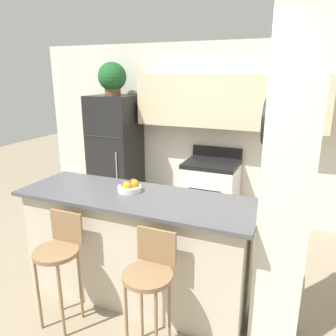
{
  "coord_description": "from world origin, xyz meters",
  "views": [
    {
      "loc": [
        1.36,
        -2.45,
        2.11
      ],
      "look_at": [
        0.0,
        0.78,
        1.1
      ],
      "focal_mm": 35.0,
      "sensor_mm": 36.0,
      "label": 1
    }
  ],
  "objects_px": {
    "refrigerator": "(116,153)",
    "stove_range": "(210,192)",
    "fruit_bowl": "(130,187)",
    "trash_bin": "(142,205)",
    "bar_stool_right": "(150,276)",
    "bar_stool_left": "(59,253)",
    "potted_plant_on_fridge": "(112,78)"
  },
  "relations": [
    {
      "from": "bar_stool_right",
      "to": "fruit_bowl",
      "type": "xyz_separation_m",
      "value": [
        -0.51,
        0.64,
        0.42
      ]
    },
    {
      "from": "stove_range",
      "to": "bar_stool_right",
      "type": "xyz_separation_m",
      "value": [
        0.22,
        -2.46,
        0.21
      ]
    },
    {
      "from": "bar_stool_left",
      "to": "fruit_bowl",
      "type": "bearing_deg",
      "value": 63.0
    },
    {
      "from": "bar_stool_right",
      "to": "potted_plant_on_fridge",
      "type": "distance_m",
      "value": 3.31
    },
    {
      "from": "stove_range",
      "to": "trash_bin",
      "type": "distance_m",
      "value": 1.06
    },
    {
      "from": "bar_stool_right",
      "to": "potted_plant_on_fridge",
      "type": "bearing_deg",
      "value": 126.18
    },
    {
      "from": "refrigerator",
      "to": "fruit_bowl",
      "type": "distance_m",
      "value": 2.19
    },
    {
      "from": "bar_stool_right",
      "to": "trash_bin",
      "type": "distance_m",
      "value": 2.56
    },
    {
      "from": "potted_plant_on_fridge",
      "to": "fruit_bowl",
      "type": "relative_size",
      "value": 2.13
    },
    {
      "from": "refrigerator",
      "to": "fruit_bowl",
      "type": "height_order",
      "value": "refrigerator"
    },
    {
      "from": "trash_bin",
      "to": "refrigerator",
      "type": "bearing_deg",
      "value": 157.74
    },
    {
      "from": "refrigerator",
      "to": "stove_range",
      "type": "xyz_separation_m",
      "value": [
        1.55,
        0.03,
        -0.44
      ]
    },
    {
      "from": "bar_stool_left",
      "to": "fruit_bowl",
      "type": "relative_size",
      "value": 4.39
    },
    {
      "from": "fruit_bowl",
      "to": "trash_bin",
      "type": "relative_size",
      "value": 0.6
    },
    {
      "from": "bar_stool_left",
      "to": "potted_plant_on_fridge",
      "type": "relative_size",
      "value": 2.06
    },
    {
      "from": "stove_range",
      "to": "potted_plant_on_fridge",
      "type": "height_order",
      "value": "potted_plant_on_fridge"
    },
    {
      "from": "trash_bin",
      "to": "stove_range",
      "type": "bearing_deg",
      "value": 14.59
    },
    {
      "from": "stove_range",
      "to": "bar_stool_right",
      "type": "height_order",
      "value": "stove_range"
    },
    {
      "from": "refrigerator",
      "to": "trash_bin",
      "type": "bearing_deg",
      "value": -22.26
    },
    {
      "from": "bar_stool_right",
      "to": "fruit_bowl",
      "type": "height_order",
      "value": "fruit_bowl"
    },
    {
      "from": "refrigerator",
      "to": "stove_range",
      "type": "distance_m",
      "value": 1.61
    },
    {
      "from": "refrigerator",
      "to": "bar_stool_right",
      "type": "distance_m",
      "value": 3.02
    },
    {
      "from": "bar_stool_left",
      "to": "bar_stool_right",
      "type": "distance_m",
      "value": 0.84
    },
    {
      "from": "bar_stool_left",
      "to": "potted_plant_on_fridge",
      "type": "height_order",
      "value": "potted_plant_on_fridge"
    },
    {
      "from": "stove_range",
      "to": "fruit_bowl",
      "type": "height_order",
      "value": "fruit_bowl"
    },
    {
      "from": "refrigerator",
      "to": "fruit_bowl",
      "type": "bearing_deg",
      "value": -54.73
    },
    {
      "from": "bar_stool_left",
      "to": "bar_stool_right",
      "type": "xyz_separation_m",
      "value": [
        0.84,
        0.0,
        0.0
      ]
    },
    {
      "from": "potted_plant_on_fridge",
      "to": "fruit_bowl",
      "type": "xyz_separation_m",
      "value": [
        1.26,
        -1.78,
        -0.96
      ]
    },
    {
      "from": "trash_bin",
      "to": "bar_stool_right",
      "type": "bearing_deg",
      "value": -61.09
    },
    {
      "from": "bar_stool_left",
      "to": "bar_stool_right",
      "type": "bearing_deg",
      "value": 0.0
    },
    {
      "from": "bar_stool_left",
      "to": "trash_bin",
      "type": "distance_m",
      "value": 2.28
    },
    {
      "from": "refrigerator",
      "to": "bar_stool_right",
      "type": "height_order",
      "value": "refrigerator"
    }
  ]
}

